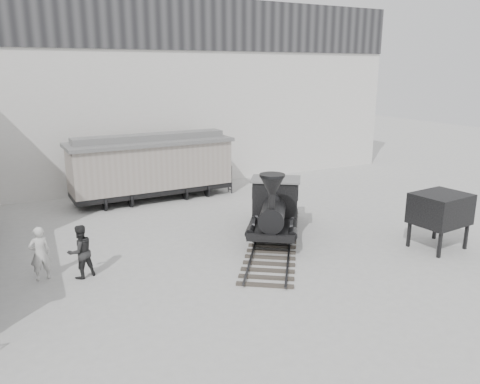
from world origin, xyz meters
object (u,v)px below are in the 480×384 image
locomotive (275,211)px  visitor_b (80,252)px  boxcar (151,165)px  coal_hopper (440,213)px  visitor_a (40,253)px

locomotive → visitor_b: (-7.97, -0.55, -0.21)m
boxcar → coal_hopper: boxcar is taller
locomotive → visitor_a: (-9.21, -0.15, -0.20)m
coal_hopper → locomotive: bearing=135.9°
visitor_a → visitor_b: bearing=153.2°
locomotive → coal_hopper: (5.13, -4.03, 0.31)m
visitor_a → coal_hopper: bearing=156.0°
locomotive → coal_hopper: 6.53m
visitor_a → boxcar: bearing=-135.9°
visitor_b → coal_hopper: size_ratio=0.84×
locomotive → visitor_a: bearing=-144.7°
locomotive → visitor_a: locomotive is taller
boxcar → visitor_a: 10.46m
boxcar → visitor_b: size_ratio=4.74×
visitor_a → locomotive: bearing=172.1°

